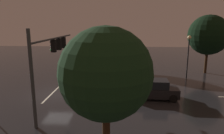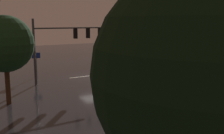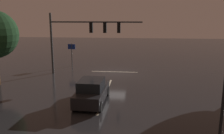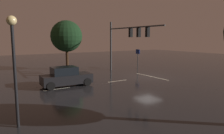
{
  "view_description": "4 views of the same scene",
  "coord_description": "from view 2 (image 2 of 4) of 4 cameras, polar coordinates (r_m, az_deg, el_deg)",
  "views": [
    {
      "loc": [
        18.16,
        6.26,
        6.54
      ],
      "look_at": [
        -1.13,
        5.17,
        2.4
      ],
      "focal_mm": 32.97,
      "sensor_mm": 36.0,
      "label": 1
    },
    {
      "loc": [
        12.7,
        25.43,
        6.01
      ],
      "look_at": [
        0.06,
        4.25,
        1.7
      ],
      "focal_mm": 42.2,
      "sensor_mm": 36.0,
      "label": 2
    },
    {
      "loc": [
        -2.29,
        24.54,
        5.99
      ],
      "look_at": [
        -0.22,
        4.19,
        1.54
      ],
      "focal_mm": 38.22,
      "sensor_mm": 36.0,
      "label": 3
    },
    {
      "loc": [
        -16.43,
        15.11,
        4.14
      ],
      "look_at": [
        -0.67,
        5.06,
        1.54
      ],
      "focal_mm": 33.12,
      "sensor_mm": 36.0,
      "label": 4
    }
  ],
  "objects": [
    {
      "name": "tree_right_near",
      "position": [
        20.21,
        -22.17,
        4.65
      ],
      "size": [
        4.08,
        4.08,
        6.47
      ],
      "color": "#382314",
      "rests_on": "ground_plane"
    },
    {
      "name": "tree_right_far",
      "position": [
        6.12,
        19.38,
        -1.86
      ],
      "size": [
        5.04,
        5.04,
        7.35
      ],
      "color": "#382314",
      "rests_on": "ground_plane"
    },
    {
      "name": "traffic_signal_assembly",
      "position": [
        26.65,
        -9.23,
        6.18
      ],
      "size": [
        9.38,
        0.47,
        6.24
      ],
      "color": "#383A3D",
      "rests_on": "ground_plane"
    },
    {
      "name": "ground_plane",
      "position": [
        29.06,
        -4.21,
        -2.05
      ],
      "size": [
        80.0,
        80.0,
        0.0
      ],
      "primitive_type": "plane",
      "color": "#232326"
    },
    {
      "name": "route_sign",
      "position": [
        29.58,
        -16.12,
        1.64
      ],
      "size": [
        0.9,
        0.16,
        2.71
      ],
      "color": "#383A3D",
      "rests_on": "ground_plane"
    },
    {
      "name": "stop_bar",
      "position": [
        29.47,
        -4.63,
        -1.87
      ],
      "size": [
        5.0,
        0.16,
        0.01
      ],
      "primitive_type": "cube",
      "color": "beige",
      "rests_on": "ground_plane"
    },
    {
      "name": "lane_dash_far",
      "position": [
        25.63,
        -0.18,
        -3.64
      ],
      "size": [
        0.16,
        2.2,
        0.01
      ],
      "primitive_type": "cube",
      "rotation": [
        0.0,
        0.0,
        1.57
      ],
      "color": "beige",
      "rests_on": "ground_plane"
    },
    {
      "name": "tree_left_far",
      "position": [
        32.65,
        19.09,
        6.62
      ],
      "size": [
        3.21,
        3.21,
        6.08
      ],
      "color": "#382314",
      "rests_on": "ground_plane"
    },
    {
      "name": "lane_dash_near",
      "position": [
        16.92,
        21.48,
        -11.6
      ],
      "size": [
        0.16,
        2.2,
        0.01
      ],
      "primitive_type": "cube",
      "rotation": [
        0.0,
        0.0,
        1.57
      ],
      "color": "beige",
      "rests_on": "ground_plane"
    },
    {
      "name": "car_approaching",
      "position": [
        21.04,
        5.07,
        -4.47
      ],
      "size": [
        2.03,
        4.42,
        1.7
      ],
      "color": "black",
      "rests_on": "ground_plane"
    },
    {
      "name": "lane_dash_mid",
      "position": [
        20.87,
        8.31,
        -6.92
      ],
      "size": [
        0.16,
        2.2,
        0.01
      ],
      "primitive_type": "cube",
      "rotation": [
        0.0,
        0.0,
        1.57
      ],
      "color": "beige",
      "rests_on": "ground_plane"
    }
  ]
}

